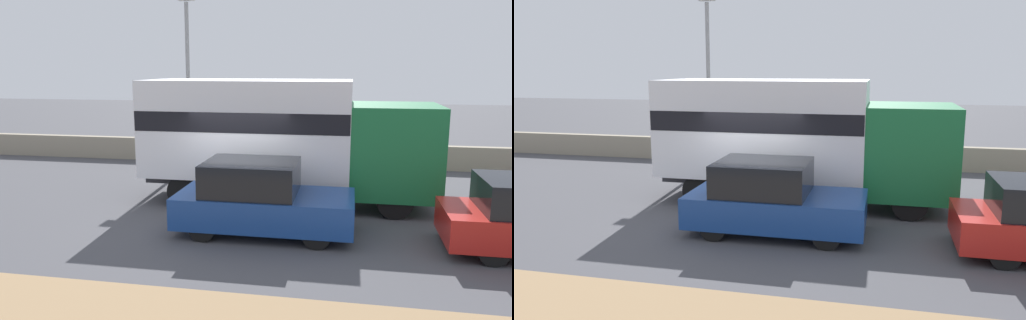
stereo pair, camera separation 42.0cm
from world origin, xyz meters
The scene contains 5 objects.
ground_plane centered at (0.00, 0.00, 0.00)m, with size 80.00×80.00×0.00m, color #47474C.
stone_wall_backdrop centered at (0.00, 7.21, 0.43)m, with size 60.00×0.35×0.86m.
street_lamp centered at (-3.11, 6.29, 3.57)m, with size 0.56×0.28×6.08m.
box_truck centered at (0.84, 2.01, 1.86)m, with size 7.61×2.55×3.26m.
car_hatchback centered at (0.81, -0.64, 0.76)m, with size 3.84×1.84×1.59m.
Camera 1 is at (2.71, -11.03, 3.61)m, focal length 35.00 mm.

